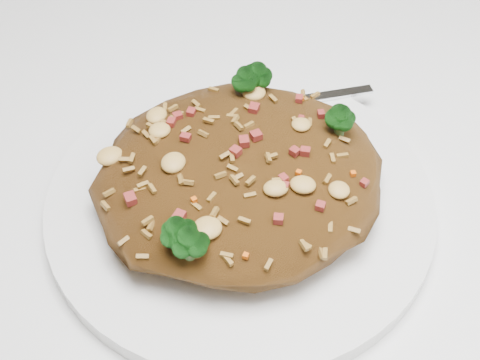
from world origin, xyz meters
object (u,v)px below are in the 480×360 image
at_px(fork, 282,103).
at_px(dining_table, 352,305).
at_px(fried_rice, 240,167).
at_px(plate, 240,201).

bearing_deg(fork, dining_table, -77.47).
xyz_separation_m(dining_table, fried_rice, (-0.07, 0.05, 0.13)).
relative_size(dining_table, fork, 7.39).
relative_size(dining_table, plate, 4.55).
bearing_deg(plate, fork, 48.99).
relative_size(fried_rice, fork, 1.18).
height_order(dining_table, fried_rice, fried_rice).
distance_m(plate, fried_rice, 0.03).
height_order(plate, fried_rice, fried_rice).
distance_m(plate, fork, 0.10).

